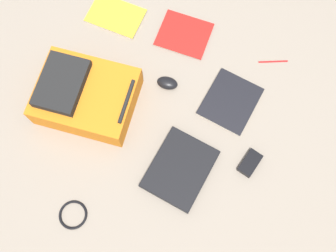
{
  "coord_description": "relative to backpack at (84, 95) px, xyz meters",
  "views": [
    {
      "loc": [
        -0.5,
        -0.15,
        1.64
      ],
      "look_at": [
        0.0,
        -0.02,
        0.02
      ],
      "focal_mm": 41.17,
      "sensor_mm": 36.0,
      "label": 1
    }
  ],
  "objects": [
    {
      "name": "computer_mouse",
      "position": [
        0.17,
        -0.33,
        -0.05
      ],
      "size": [
        0.06,
        0.1,
        0.04
      ],
      "primitive_type": "ellipsoid",
      "rotation": [
        0.0,
        0.0,
        3.13
      ],
      "color": "black",
      "rests_on": "ground_plane"
    },
    {
      "name": "book_comic",
      "position": [
        0.16,
        -0.63,
        -0.06
      ],
      "size": [
        0.3,
        0.28,
        0.02
      ],
      "color": "silver",
      "rests_on": "ground_plane"
    },
    {
      "name": "power_brick",
      "position": [
        -0.1,
        -0.77,
        -0.06
      ],
      "size": [
        0.13,
        0.1,
        0.03
      ],
      "primitive_type": "cube",
      "rotation": [
        0.0,
        0.0,
        1.21
      ],
      "color": "black",
      "rests_on": "ground_plane"
    },
    {
      "name": "pen_black",
      "position": [
        0.41,
        -0.78,
        -0.07
      ],
      "size": [
        0.05,
        0.13,
        0.01
      ],
      "primitive_type": "cylinder",
      "rotation": [
        1.57,
        0.0,
        0.29
      ],
      "color": "red",
      "rests_on": "ground_plane"
    },
    {
      "name": "backpack",
      "position": [
        0.0,
        0.0,
        0.0
      ],
      "size": [
        0.34,
        0.42,
        0.17
      ],
      "color": "orange",
      "rests_on": "ground_plane"
    },
    {
      "name": "book_blue",
      "position": [
        0.46,
        0.01,
        -0.07
      ],
      "size": [
        0.21,
        0.28,
        0.01
      ],
      "color": "silver",
      "rests_on": "ground_plane"
    },
    {
      "name": "book_manual",
      "position": [
        0.44,
        -0.34,
        -0.07
      ],
      "size": [
        0.23,
        0.26,
        0.01
      ],
      "color": "silver",
      "rests_on": "ground_plane"
    },
    {
      "name": "ground_plane",
      "position": [
        -0.03,
        -0.37,
        -0.07
      ],
      "size": [
        3.87,
        3.87,
        0.0
      ],
      "primitive_type": "plane",
      "color": "gray"
    },
    {
      "name": "laptop",
      "position": [
        -0.2,
        -0.48,
        -0.06
      ],
      "size": [
        0.35,
        0.31,
        0.03
      ],
      "color": "black",
      "rests_on": "ground_plane"
    },
    {
      "name": "cable_coil",
      "position": [
        -0.5,
        -0.1,
        -0.07
      ],
      "size": [
        0.12,
        0.12,
        0.01
      ],
      "primitive_type": "torus",
      "color": "black",
      "rests_on": "ground_plane"
    }
  ]
}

